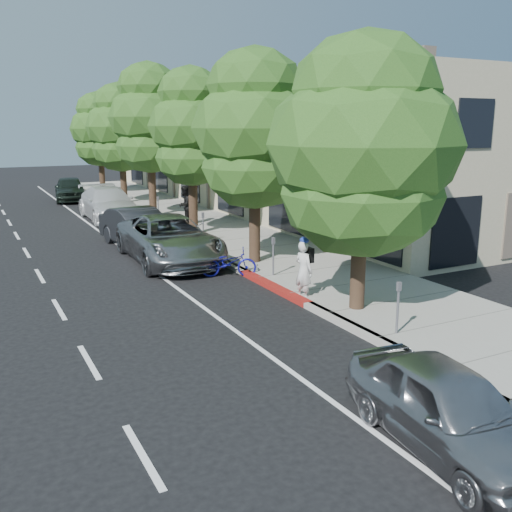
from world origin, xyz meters
TOP-DOWN VIEW (x-y plane):
  - ground at (0.00, 0.00)m, footprint 120.00×120.00m
  - sidewalk at (2.30, 8.00)m, footprint 4.60×56.00m
  - curb at (0.00, 8.00)m, footprint 0.30×56.00m
  - curb_red_segment at (0.00, 1.00)m, footprint 0.32×4.00m
  - storefront_building at (9.60, 18.00)m, footprint 10.00×36.00m
  - street_tree_0 at (0.90, -2.00)m, footprint 5.01×5.01m
  - street_tree_1 at (0.90, 4.00)m, footprint 4.36×4.36m
  - street_tree_2 at (0.90, 10.00)m, footprint 3.77×3.77m
  - street_tree_3 at (0.90, 16.00)m, footprint 4.29×4.29m
  - street_tree_4 at (0.90, 22.00)m, footprint 4.29×4.29m
  - street_tree_5 at (0.90, 28.00)m, footprint 4.08×4.08m
  - cyclist at (0.25, -0.34)m, footprint 0.53×0.70m
  - bicycle at (-0.60, 3.00)m, footprint 1.95×1.35m
  - silver_suv at (-1.64, 5.95)m, footprint 3.00×6.19m
  - dark_sedan at (-1.91, 9.00)m, footprint 2.31×5.03m
  - white_pickup at (-1.35, 16.61)m, footprint 2.43×5.90m
  - dark_suv_far at (-1.82, 25.46)m, footprint 2.51×4.91m
  - near_car_a at (-1.92, -8.00)m, footprint 2.03×4.17m
  - pedestrian at (1.41, 12.46)m, footprint 1.18×1.16m

SIDE VIEW (x-z plane):
  - ground at x=0.00m, z-range 0.00..0.00m
  - sidewalk at x=2.30m, z-range 0.00..0.15m
  - curb at x=0.00m, z-range 0.00..0.15m
  - curb_red_segment at x=0.00m, z-range 0.00..0.15m
  - bicycle at x=-0.60m, z-range 0.00..0.97m
  - near_car_a at x=-1.92m, z-range 0.00..1.37m
  - dark_sedan at x=-1.91m, z-range 0.00..1.60m
  - dark_suv_far at x=-1.82m, z-range 0.00..1.60m
  - silver_suv at x=-1.64m, z-range 0.00..1.70m
  - white_pickup at x=-1.35m, z-range 0.00..1.71m
  - cyclist at x=0.25m, z-range 0.00..1.74m
  - pedestrian at x=1.41m, z-range 0.15..2.07m
  - storefront_building at x=9.60m, z-range 0.00..7.00m
  - street_tree_0 at x=0.90m, z-range 0.73..8.01m
  - street_tree_5 at x=0.90m, z-range 0.93..8.18m
  - street_tree_4 at x=0.90m, z-range 0.95..8.47m
  - street_tree_1 at x=0.90m, z-range 0.95..8.51m
  - street_tree_2 at x=0.90m, z-range 1.05..8.51m
  - street_tree_3 at x=0.90m, z-range 1.12..9.29m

